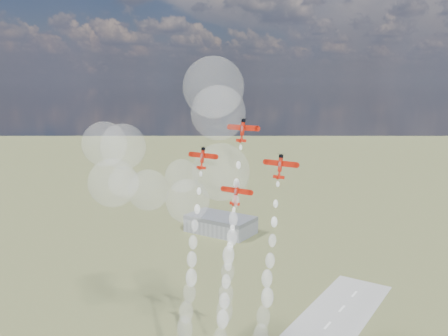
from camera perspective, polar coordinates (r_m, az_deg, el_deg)
hangar at (r=364.09m, az=-0.41°, el=-6.76°), size 50.00×28.00×13.00m
plane_lead at (r=155.65m, az=2.24°, el=4.61°), size 10.82×3.66×7.66m
plane_left at (r=163.45m, az=-2.62°, el=1.27°), size 10.82×3.66×7.66m
plane_right at (r=148.35m, az=6.77°, el=0.27°), size 10.82×3.66×7.66m
plane_slot at (r=155.78m, az=1.45°, el=-3.02°), size 10.82×3.66×7.66m
smoke_trail_lead at (r=160.09m, az=0.43°, el=-12.94°), size 5.49×13.53×56.43m
smoke_trail_left at (r=170.88m, az=-4.32°, el=-15.15°), size 5.18×13.20×56.29m
smoke_trail_right at (r=156.24m, az=4.82°, el=-17.65°), size 5.64×13.16×55.62m
drifted_smoke_cloud at (r=176.60m, az=-6.44°, el=2.04°), size 67.87×37.38×60.18m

